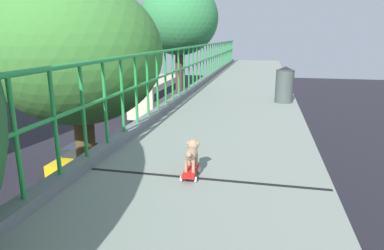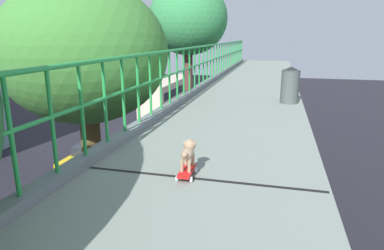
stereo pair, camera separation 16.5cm
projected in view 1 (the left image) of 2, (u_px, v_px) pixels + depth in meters
overpass_deck at (182, 235)px, 3.11m from camera, size 2.88×39.04×0.48m
green_railing at (42, 170)px, 3.26m from camera, size 0.20×37.09×1.25m
car_black_fifth at (100, 200)px, 13.89m from camera, size 1.82×4.30×1.58m
car_yellow_cab_sixth at (79, 159)px, 18.72m from camera, size 1.73×3.82×1.51m
city_bus at (158, 93)px, 33.14m from camera, size 2.53×10.35×3.11m
roadside_tree_mid at (78, 58)px, 7.85m from camera, size 3.94×3.94×8.53m
roadside_tree_far at (179, 20)px, 18.02m from camera, size 4.19×4.19×10.07m
toy_skateboard at (191, 171)px, 3.77m from camera, size 0.20×0.43×0.09m
small_dog at (192, 151)px, 3.78m from camera, size 0.16×0.39×0.31m
litter_bin at (285, 84)px, 7.90m from camera, size 0.42×0.42×0.85m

